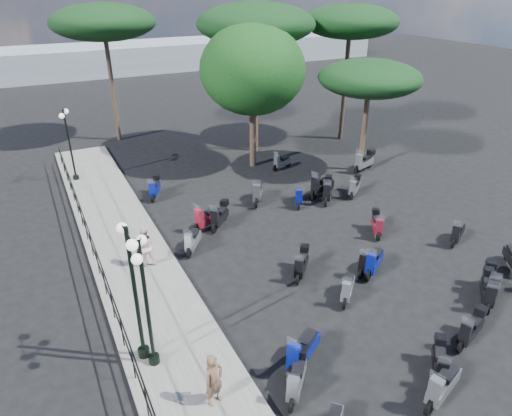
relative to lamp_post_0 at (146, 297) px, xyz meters
name	(u,v)px	position (x,y,z in m)	size (l,w,h in m)	color
ground	(330,270)	(7.18, 1.66, -2.43)	(120.00, 120.00, 0.00)	black
sidewalk	(139,273)	(0.68, 4.66, -2.35)	(3.00, 30.00, 0.15)	#615F5D
railing	(100,266)	(-0.62, 4.46, -1.53)	(0.04, 26.04, 1.10)	black
lamp_post_0	(146,297)	(0.00, 0.00, 0.00)	(0.60, 1.12, 3.99)	black
lamp_post_1	(134,287)	(-0.19, 0.40, 0.13)	(0.34, 1.24, 4.22)	black
lamp_post_2	(69,140)	(-0.18, 14.77, -0.10)	(0.55, 1.08, 3.82)	black
woman	(214,380)	(1.02, -2.01, -1.52)	(0.55, 0.36, 1.51)	brown
pedestrian_far	(145,246)	(1.09, 4.97, -1.48)	(0.77, 0.60, 1.59)	silver
scooter_1	(297,378)	(3.10, -2.57, -1.94)	(1.21, 1.30, 1.29)	black
scooter_2	(302,351)	(3.73, -1.83, -1.91)	(1.64, 1.10, 1.48)	black
scooter_3	(193,241)	(3.06, 5.33, -1.98)	(1.04, 1.34, 1.27)	black
scooter_4	(208,218)	(4.27, 6.77, -1.93)	(1.68, 0.92, 1.42)	black
scooter_5	(155,188)	(3.09, 10.93, -1.95)	(0.90, 1.47, 1.26)	black
scooter_7	(442,386)	(6.29, -4.48, -1.93)	(1.73, 0.83, 1.43)	black
scooter_8	(368,262)	(8.36, 0.99, -1.99)	(1.43, 0.86, 1.24)	black
scooter_9	(301,264)	(6.04, 1.92, -1.95)	(1.19, 1.25, 1.26)	black
scooter_10	(258,193)	(7.42, 8.14, -1.92)	(1.11, 1.60, 1.45)	black
scooter_11	(220,216)	(4.82, 6.71, -1.93)	(1.29, 1.29, 1.33)	black
scooter_12	(439,362)	(6.89, -3.83, -1.97)	(1.14, 1.19, 1.20)	black
scooter_13	(471,329)	(8.73, -3.31, -1.95)	(1.54, 0.75, 1.27)	black
scooter_14	(348,288)	(6.69, 0.01, -1.99)	(1.19, 1.18, 1.26)	black
scooter_15	(374,262)	(8.51, 0.84, -1.95)	(1.49, 1.07, 1.37)	black
scooter_16	(327,191)	(10.52, 6.74, -1.90)	(1.24, 1.48, 1.40)	black
scooter_17	(321,186)	(10.58, 7.32, -1.91)	(1.81, 0.85, 1.49)	black
scooter_19	(490,283)	(11.20, -1.99, -1.93)	(1.33, 1.25, 1.32)	black
scooter_21	(377,224)	(10.53, 3.07, -1.97)	(0.93, 1.34, 1.20)	black
scooter_22	(299,197)	(9.04, 6.98, -1.99)	(0.91, 1.40, 1.25)	black
scooter_23	(282,162)	(10.60, 11.36, -2.01)	(1.44, 0.68, 1.19)	black
scooter_27	(457,233)	(13.04, 1.02, -1.99)	(1.43, 0.90, 1.26)	black
scooter_28	(355,187)	(12.12, 6.63, -1.97)	(1.27, 1.07, 1.21)	black
scooter_29	(364,162)	(14.64, 9.03, -1.89)	(1.74, 0.83, 1.43)	black
scooter_30	(488,291)	(10.75, -2.26, -1.93)	(1.33, 1.25, 1.32)	black
broadleaf_tree	(253,70)	(9.37, 12.60, 3.04)	(5.67, 5.67, 7.89)	#38281E
pine_0	(256,24)	(10.75, 14.93, 5.07)	(6.76, 6.76, 8.70)	#38281E
pine_1	(350,22)	(16.97, 14.42, 5.00)	(5.94, 5.94, 8.49)	#38281E
pine_2	(103,22)	(3.42, 21.01, 4.99)	(6.35, 6.35, 8.55)	#38281E
pine_3	(370,79)	(14.59, 9.28, 2.69)	(5.44, 5.44, 6.09)	#38281E
distant_hills	(104,59)	(7.18, 46.66, -0.93)	(70.00, 8.00, 3.00)	gray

